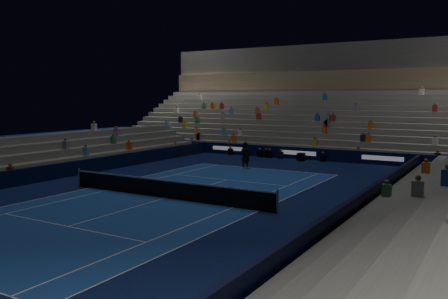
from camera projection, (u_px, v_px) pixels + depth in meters
ground at (165, 198)px, 24.65m from camera, size 90.00×90.00×0.00m
court_surface at (165, 198)px, 24.65m from camera, size 10.97×23.77×0.01m
sponsor_barrier_far at (299, 153)px, 40.38m from camera, size 44.00×0.25×1.00m
sponsor_barrier_east at (350, 212)px, 19.65m from camera, size 0.25×37.00×1.00m
sponsor_barrier_west at (42, 174)px, 29.53m from camera, size 0.25×37.00×1.00m
grandstand_main at (334, 116)px, 48.09m from camera, size 44.00×15.20×11.20m
grandstand_east at (441, 212)px, 17.84m from camera, size 5.00×37.00×2.50m
grandstand_west at (7, 163)px, 31.26m from camera, size 5.00×37.00×2.50m
tennis_net at (165, 189)px, 24.59m from camera, size 12.90×0.10×1.10m
tennis_player at (245, 155)px, 34.76m from camera, size 0.75×0.51×2.00m
broadcast_camera at (301, 157)px, 39.14m from camera, size 0.57×1.00×0.67m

